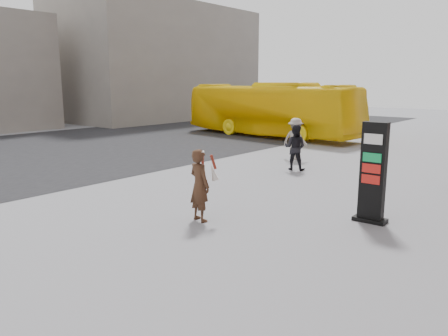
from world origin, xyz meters
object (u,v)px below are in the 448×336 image
Objects in this scene: pedestrian_a at (295,148)px; woman at (200,184)px; bus at (270,110)px; pedestrian_b at (295,139)px; info_pylon at (373,173)px.

woman is at bearing 86.18° from pedestrian_a.
bus reaches higher than pedestrian_a.
woman is at bearing -146.83° from bus.
bus reaches higher than pedestrian_b.
info_pylon is at bearing -130.34° from woman.
bus is 10.65m from pedestrian_a.
bus is 6.82× the size of pedestrian_a.
bus is at bearing 130.99° from info_pylon.
info_pylon is 1.39× the size of pedestrian_a.
info_pylon is at bearing 121.43° from pedestrian_a.
pedestrian_a is 0.96× the size of pedestrian_b.
woman is 17.25m from bus.
bus is 6.55× the size of pedestrian_b.
bus is at bearing -66.77° from pedestrian_a.
pedestrian_b is at bearing -62.42° from woman.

